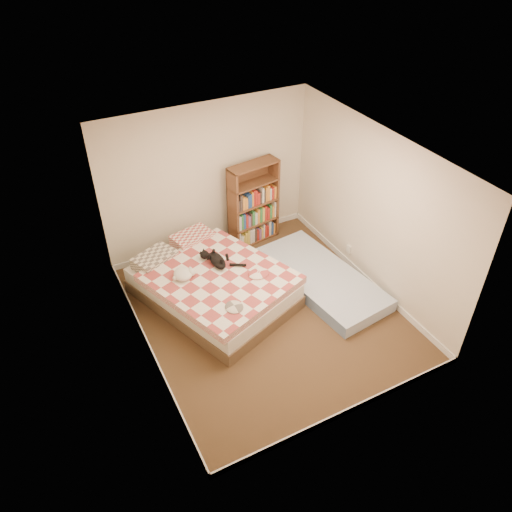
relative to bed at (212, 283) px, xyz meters
name	(u,v)px	position (x,y,z in m)	size (l,w,h in m)	color
room	(267,245)	(0.57, -0.65, 0.92)	(3.51, 4.01, 2.51)	#4A3020
bed	(212,283)	(0.00, 0.00, 0.00)	(2.26, 2.67, 0.60)	brown
bookshelf	(253,212)	(1.26, 1.11, 0.27)	(0.92, 0.43, 1.46)	#56341D
floor_mattress	(321,278)	(1.63, -0.48, -0.17)	(1.00, 2.23, 0.20)	#7491C1
black_cat	(217,259)	(0.14, 0.10, 0.34)	(0.38, 0.73, 0.16)	black
white_dog	(184,274)	(-0.42, -0.01, 0.34)	(0.37, 0.39, 0.14)	silver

